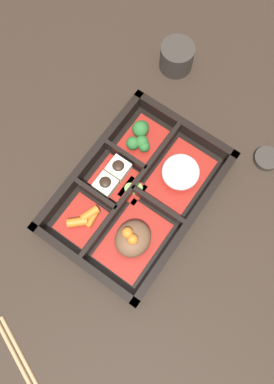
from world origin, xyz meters
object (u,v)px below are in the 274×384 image
at_px(tea_cup, 177,57).
at_px(sauce_dish, 267,158).
at_px(bowl_rice, 180,173).
at_px(chopsticks, 31,381).

height_order(tea_cup, sauce_dish, tea_cup).
bearing_deg(bowl_rice, sauce_dish, 137.73).
xyz_separation_m(bowl_rice, tea_cup, (-0.20, -0.14, 0.00)).
height_order(chopsticks, sauce_dish, sauce_dish).
distance_m(bowl_rice, chopsticks, 0.42).
distance_m(bowl_rice, sauce_dish, 0.17).
distance_m(tea_cup, sauce_dish, 0.27).
bearing_deg(tea_cup, chopsticks, 12.32).
distance_m(tea_cup, chopsticks, 0.64).
height_order(bowl_rice, tea_cup, tea_cup).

